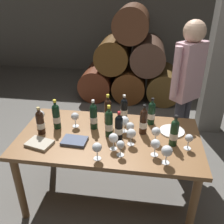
# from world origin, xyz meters

# --- Properties ---
(ground_plane) EXTENTS (14.00, 14.00, 0.00)m
(ground_plane) POSITION_xyz_m (0.00, 0.00, 0.00)
(ground_plane) COLOR #66635E
(cellar_back_wall) EXTENTS (10.00, 0.24, 2.80)m
(cellar_back_wall) POSITION_xyz_m (0.00, 4.20, 1.40)
(cellar_back_wall) COLOR slate
(cellar_back_wall) RESTS_ON ground_plane
(barrel_stack) EXTENTS (1.86, 0.90, 1.69)m
(barrel_stack) POSITION_xyz_m (0.00, 2.60, 0.66)
(barrel_stack) COLOR #612B17
(barrel_stack) RESTS_ON ground_plane
(stone_pillar) EXTENTS (0.32, 0.32, 2.60)m
(stone_pillar) POSITION_xyz_m (1.30, 1.60, 1.30)
(stone_pillar) COLOR slate
(stone_pillar) RESTS_ON ground_plane
(dining_table) EXTENTS (1.70, 0.90, 0.76)m
(dining_table) POSITION_xyz_m (0.00, 0.00, 0.67)
(dining_table) COLOR brown
(dining_table) RESTS_ON ground_plane
(wine_bottle_0) EXTENTS (0.07, 0.07, 0.31)m
(wine_bottle_0) POSITION_xyz_m (-0.53, 0.07, 0.89)
(wine_bottle_0) COLOR black
(wine_bottle_0) RESTS_ON dining_table
(wine_bottle_1) EXTENTS (0.07, 0.07, 0.28)m
(wine_bottle_1) POSITION_xyz_m (0.11, 0.34, 0.88)
(wine_bottle_1) COLOR black
(wine_bottle_1) RESTS_ON dining_table
(wine_bottle_2) EXTENTS (0.07, 0.07, 0.30)m
(wine_bottle_2) POSITION_xyz_m (0.31, 0.10, 0.89)
(wine_bottle_2) COLOR black
(wine_bottle_2) RESTS_ON dining_table
(wine_bottle_3) EXTENTS (0.07, 0.07, 0.28)m
(wine_bottle_3) POSITION_xyz_m (0.10, -0.03, 0.88)
(wine_bottle_3) COLOR black
(wine_bottle_3) RESTS_ON dining_table
(wine_bottle_4) EXTENTS (0.07, 0.07, 0.30)m
(wine_bottle_4) POSITION_xyz_m (0.58, -0.05, 0.89)
(wine_bottle_4) COLOR #19381E
(wine_bottle_4) RESTS_ON dining_table
(wine_bottle_5) EXTENTS (0.07, 0.07, 0.31)m
(wine_bottle_5) POSITION_xyz_m (-0.17, 0.12, 0.89)
(wine_bottle_5) COLOR black
(wine_bottle_5) RESTS_ON dining_table
(wine_bottle_6) EXTENTS (0.07, 0.07, 0.28)m
(wine_bottle_6) POSITION_xyz_m (-0.64, -0.04, 0.88)
(wine_bottle_6) COLOR black
(wine_bottle_6) RESTS_ON dining_table
(wine_bottle_7) EXTENTS (0.07, 0.07, 0.28)m
(wine_bottle_7) POSITION_xyz_m (0.39, 0.29, 0.88)
(wine_bottle_7) COLOR black
(wine_bottle_7) RESTS_ON dining_table
(wine_bottle_8) EXTENTS (0.07, 0.07, 0.32)m
(wine_bottle_8) POSITION_xyz_m (-0.05, 0.24, 0.90)
(wine_bottle_8) COLOR black
(wine_bottle_8) RESTS_ON dining_table
(wine_bottle_9) EXTENTS (0.07, 0.07, 0.32)m
(wine_bottle_9) POSITION_xyz_m (0.00, 0.01, 0.90)
(wine_bottle_9) COLOR #19381E
(wine_bottle_9) RESTS_ON dining_table
(wine_glass_0) EXTENTS (0.08, 0.08, 0.15)m
(wine_glass_0) POSITION_xyz_m (0.42, -0.23, 0.87)
(wine_glass_0) COLOR white
(wine_glass_0) RESTS_ON dining_table
(wine_glass_1) EXTENTS (0.08, 0.08, 0.16)m
(wine_glass_1) POSITION_xyz_m (-0.71, 0.11, 0.87)
(wine_glass_1) COLOR white
(wine_glass_1) RESTS_ON dining_table
(wine_glass_2) EXTENTS (0.07, 0.07, 0.14)m
(wine_glass_2) POSITION_xyz_m (0.71, -0.09, 0.86)
(wine_glass_2) COLOR white
(wine_glass_2) RESTS_ON dining_table
(wine_glass_3) EXTENTS (0.09, 0.09, 0.16)m
(wine_glass_3) POSITION_xyz_m (0.13, 0.10, 0.87)
(wine_glass_3) COLOR white
(wine_glass_3) RESTS_ON dining_table
(wine_glass_4) EXTENTS (0.07, 0.07, 0.15)m
(wine_glass_4) POSITION_xyz_m (0.20, 0.02, 0.87)
(wine_glass_4) COLOR white
(wine_glass_4) RESTS_ON dining_table
(wine_glass_5) EXTENTS (0.08, 0.08, 0.15)m
(wine_glass_5) POSITION_xyz_m (0.43, -0.04, 0.87)
(wine_glass_5) COLOR white
(wine_glass_5) RESTS_ON dining_table
(wine_glass_6) EXTENTS (0.08, 0.08, 0.15)m
(wine_glass_6) POSITION_xyz_m (-0.36, 0.12, 0.87)
(wine_glass_6) COLOR white
(wine_glass_6) RESTS_ON dining_table
(wine_glass_7) EXTENTS (0.08, 0.08, 0.16)m
(wine_glass_7) POSITION_xyz_m (0.07, -0.19, 0.87)
(wine_glass_7) COLOR white
(wine_glass_7) RESTS_ON dining_table
(wine_glass_8) EXTENTS (0.09, 0.09, 0.16)m
(wine_glass_8) POSITION_xyz_m (0.51, -0.32, 0.87)
(wine_glass_8) COLOR white
(wine_glass_8) RESTS_ON dining_table
(wine_glass_9) EXTENTS (0.08, 0.08, 0.15)m
(wine_glass_9) POSITION_xyz_m (-0.04, -0.34, 0.87)
(wine_glass_9) COLOR white
(wine_glass_9) RESTS_ON dining_table
(wine_glass_10) EXTENTS (0.08, 0.08, 0.16)m
(wine_glass_10) POSITION_xyz_m (0.21, -0.10, 0.87)
(wine_glass_10) COLOR white
(wine_glass_10) RESTS_ON dining_table
(wine_glass_11) EXTENTS (0.07, 0.07, 0.14)m
(wine_glass_11) POSITION_xyz_m (0.14, -0.27, 0.86)
(wine_glass_11) COLOR white
(wine_glass_11) RESTS_ON dining_table
(tasting_notebook) EXTENTS (0.23, 0.17, 0.03)m
(tasting_notebook) POSITION_xyz_m (-0.29, -0.14, 0.77)
(tasting_notebook) COLOR #4C5670
(tasting_notebook) RESTS_ON dining_table
(leather_ledger) EXTENTS (0.25, 0.21, 0.03)m
(leather_ledger) POSITION_xyz_m (-0.59, -0.23, 0.77)
(leather_ledger) COLOR #B2A893
(leather_ledger) RESTS_ON dining_table
(serving_plate) EXTENTS (0.24, 0.24, 0.01)m
(serving_plate) POSITION_xyz_m (0.59, 0.16, 0.77)
(serving_plate) COLOR white
(serving_plate) RESTS_ON dining_table
(sommelier_presenting) EXTENTS (0.38, 0.37, 1.72)m
(sommelier_presenting) POSITION_xyz_m (0.76, 0.75, 1.04)
(sommelier_presenting) COLOR #383842
(sommelier_presenting) RESTS_ON ground_plane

